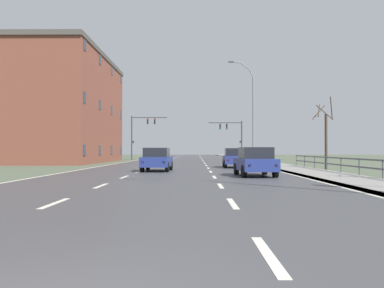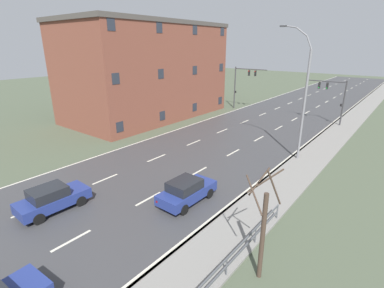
# 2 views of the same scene
# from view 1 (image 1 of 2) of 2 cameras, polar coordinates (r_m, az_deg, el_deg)

# --- Properties ---
(ground_plane) EXTENTS (160.00, 160.00, 0.12)m
(ground_plane) POSITION_cam_1_polar(r_m,az_deg,el_deg) (51.70, -1.02, -2.47)
(ground_plane) COLOR #4C5642
(road_asphalt_strip) EXTENTS (14.00, 120.00, 0.03)m
(road_asphalt_strip) POSITION_cam_1_polar(r_m,az_deg,el_deg) (63.69, -0.73, -2.10)
(road_asphalt_strip) COLOR #3D3D3F
(road_asphalt_strip) RESTS_ON ground
(sidewalk_right) EXTENTS (3.00, 120.00, 0.12)m
(sidewalk_right) POSITION_cam_1_polar(r_m,az_deg,el_deg) (64.07, 6.83, -2.04)
(sidewalk_right) COLOR gray
(sidewalk_right) RESTS_ON ground
(guardrail) EXTENTS (0.07, 27.40, 1.00)m
(guardrail) POSITION_cam_1_polar(r_m,az_deg,el_deg) (23.52, 21.66, -2.50)
(guardrail) COLOR #515459
(guardrail) RESTS_ON ground
(street_lamp_midground) EXTENTS (2.79, 0.24, 11.07)m
(street_lamp_midground) POSITION_cam_1_polar(r_m,az_deg,el_deg) (46.09, 8.06, 4.12)
(street_lamp_midground) COLOR slate
(street_lamp_midground) RESTS_ON ground
(traffic_signal_right) EXTENTS (4.80, 0.36, 5.56)m
(traffic_signal_right) POSITION_cam_1_polar(r_m,az_deg,el_deg) (60.09, 5.59, 1.48)
(traffic_signal_right) COLOR #38383A
(traffic_signal_right) RESTS_ON ground
(traffic_signal_left) EXTENTS (5.21, 0.36, 6.39)m
(traffic_signal_left) POSITION_cam_1_polar(r_m,az_deg,el_deg) (61.58, -6.99, 1.94)
(traffic_signal_left) COLOR #38383A
(traffic_signal_left) RESTS_ON ground
(car_mid_centre) EXTENTS (1.95, 4.16, 1.57)m
(car_mid_centre) POSITION_cam_1_polar(r_m,az_deg,el_deg) (28.30, -4.75, -2.07)
(car_mid_centre) COLOR navy
(car_mid_centre) RESTS_ON ground
(car_near_right) EXTENTS (1.90, 4.14, 1.57)m
(car_near_right) POSITION_cam_1_polar(r_m,az_deg,el_deg) (34.09, 5.80, -1.86)
(car_near_right) COLOR navy
(car_near_right) RESTS_ON ground
(car_far_left) EXTENTS (2.01, 4.19, 1.57)m
(car_far_left) POSITION_cam_1_polar(r_m,az_deg,el_deg) (23.00, 8.50, -2.35)
(car_far_left) COLOR navy
(car_far_left) RESTS_ON ground
(brick_building) EXTENTS (11.67, 22.07, 12.44)m
(brick_building) POSITION_cam_1_polar(r_m,az_deg,el_deg) (51.93, -17.72, 4.52)
(brick_building) COLOR brown
(brick_building) RESTS_ON ground
(bare_tree_mid) EXTENTS (1.51, 1.93, 5.31)m
(bare_tree_mid) POSITION_cam_1_polar(r_m,az_deg,el_deg) (32.51, 17.60, 0.96)
(bare_tree_mid) COLOR #423328
(bare_tree_mid) RESTS_ON ground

